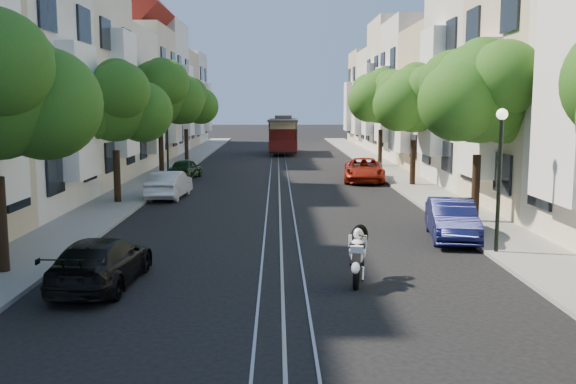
{
  "coord_description": "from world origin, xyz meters",
  "views": [
    {
      "loc": [
        -0.13,
        -14.28,
        4.39
      ],
      "look_at": [
        0.22,
        5.5,
        1.69
      ],
      "focal_mm": 40.0,
      "sensor_mm": 36.0,
      "label": 1
    }
  ],
  "objects_px": {
    "lamp_west": "(167,132)",
    "cable_car": "(284,133)",
    "parked_car_e_mid": "(452,220)",
    "parked_car_e_far": "(364,170)",
    "parked_car_w_near": "(101,262)",
    "lamp_east": "(500,159)",
    "parked_car_w_mid": "(169,184)",
    "parked_car_w_far": "(186,169)",
    "tree_e_c": "(416,101)",
    "tree_w_b": "(116,104)",
    "tree_e_d": "(382,98)",
    "tree_w_d": "(186,102)",
    "sportbike_rider": "(358,253)",
    "tree_w_c": "(161,93)",
    "tree_e_b": "(481,95)"
  },
  "relations": [
    {
      "from": "lamp_west",
      "to": "cable_car",
      "type": "xyz_separation_m",
      "value": [
        6.8,
        21.55,
        -0.98
      ]
    },
    {
      "from": "parked_car_e_mid",
      "to": "parked_car_e_far",
      "type": "relative_size",
      "value": 0.82
    },
    {
      "from": "parked_car_w_near",
      "to": "lamp_east",
      "type": "bearing_deg",
      "value": -160.84
    },
    {
      "from": "parked_car_w_near",
      "to": "parked_car_w_mid",
      "type": "xyz_separation_m",
      "value": [
        -0.8,
        14.84,
        0.05
      ]
    },
    {
      "from": "cable_car",
      "to": "parked_car_w_far",
      "type": "xyz_separation_m",
      "value": [
        -6.1,
        -19.54,
        -1.28
      ]
    },
    {
      "from": "tree_e_c",
      "to": "tree_w_b",
      "type": "bearing_deg",
      "value": -157.38
    },
    {
      "from": "tree_e_d",
      "to": "parked_car_w_mid",
      "type": "bearing_deg",
      "value": -129.42
    },
    {
      "from": "parked_car_e_far",
      "to": "parked_car_w_mid",
      "type": "bearing_deg",
      "value": -141.27
    },
    {
      "from": "tree_e_d",
      "to": "parked_car_e_mid",
      "type": "relative_size",
      "value": 1.71
    },
    {
      "from": "tree_w_b",
      "to": "parked_car_w_near",
      "type": "bearing_deg",
      "value": -78.1
    },
    {
      "from": "tree_e_c",
      "to": "parked_car_w_near",
      "type": "distance_m",
      "value": 22.65
    },
    {
      "from": "tree_e_c",
      "to": "cable_car",
      "type": "distance_m",
      "value": 24.68
    },
    {
      "from": "tree_w_d",
      "to": "sportbike_rider",
      "type": "bearing_deg",
      "value": -75.54
    },
    {
      "from": "tree_w_d",
      "to": "sportbike_rider",
      "type": "height_order",
      "value": "tree_w_d"
    },
    {
      "from": "parked_car_w_far",
      "to": "cable_car",
      "type": "bearing_deg",
      "value": -100.74
    },
    {
      "from": "parked_car_w_near",
      "to": "cable_car",
      "type": "bearing_deg",
      "value": -93.19
    },
    {
      "from": "tree_w_b",
      "to": "lamp_east",
      "type": "bearing_deg",
      "value": -36.58
    },
    {
      "from": "tree_w_c",
      "to": "cable_car",
      "type": "height_order",
      "value": "tree_w_c"
    },
    {
      "from": "tree_e_b",
      "to": "tree_e_d",
      "type": "height_order",
      "value": "tree_e_d"
    },
    {
      "from": "tree_w_b",
      "to": "parked_car_e_far",
      "type": "relative_size",
      "value": 1.29
    },
    {
      "from": "tree_e_b",
      "to": "parked_car_w_far",
      "type": "xyz_separation_m",
      "value": [
        -12.86,
        15.04,
        -4.14
      ]
    },
    {
      "from": "tree_e_c",
      "to": "parked_car_w_far",
      "type": "xyz_separation_m",
      "value": [
        -12.86,
        4.04,
        -4.01
      ]
    },
    {
      "from": "lamp_west",
      "to": "lamp_east",
      "type": "bearing_deg",
      "value": -55.01
    },
    {
      "from": "parked_car_e_mid",
      "to": "parked_car_w_mid",
      "type": "distance_m",
      "value": 14.41
    },
    {
      "from": "tree_w_d",
      "to": "lamp_west",
      "type": "relative_size",
      "value": 1.57
    },
    {
      "from": "lamp_west",
      "to": "tree_w_b",
      "type": "bearing_deg",
      "value": -95.97
    },
    {
      "from": "tree_w_d",
      "to": "parked_car_e_far",
      "type": "height_order",
      "value": "tree_w_d"
    },
    {
      "from": "tree_w_c",
      "to": "lamp_west",
      "type": "bearing_deg",
      "value": -74.25
    },
    {
      "from": "lamp_west",
      "to": "tree_e_b",
      "type": "bearing_deg",
      "value": -43.85
    },
    {
      "from": "lamp_west",
      "to": "parked_car_w_near",
      "type": "relative_size",
      "value": 1.0
    },
    {
      "from": "parked_car_e_far",
      "to": "parked_car_w_near",
      "type": "height_order",
      "value": "parked_car_e_far"
    },
    {
      "from": "tree_e_b",
      "to": "lamp_west",
      "type": "bearing_deg",
      "value": 136.15
    },
    {
      "from": "cable_car",
      "to": "tree_w_d",
      "type": "bearing_deg",
      "value": -133.31
    },
    {
      "from": "tree_e_c",
      "to": "lamp_west",
      "type": "height_order",
      "value": "tree_e_c"
    },
    {
      "from": "tree_e_d",
      "to": "parked_car_w_near",
      "type": "xyz_separation_m",
      "value": [
        -11.66,
        -30.0,
        -4.27
      ]
    },
    {
      "from": "sportbike_rider",
      "to": "parked_car_w_mid",
      "type": "height_order",
      "value": "sportbike_rider"
    },
    {
      "from": "tree_e_d",
      "to": "cable_car",
      "type": "relative_size",
      "value": 0.83
    },
    {
      "from": "tree_e_b",
      "to": "cable_car",
      "type": "distance_m",
      "value": 35.35
    },
    {
      "from": "tree_w_d",
      "to": "sportbike_rider",
      "type": "relative_size",
      "value": 3.74
    },
    {
      "from": "tree_e_d",
      "to": "lamp_west",
      "type": "bearing_deg",
      "value": -146.5
    },
    {
      "from": "tree_w_d",
      "to": "parked_car_e_mid",
      "type": "distance_m",
      "value": 32.56
    },
    {
      "from": "parked_car_e_mid",
      "to": "parked_car_w_mid",
      "type": "bearing_deg",
      "value": 146.22
    },
    {
      "from": "tree_e_b",
      "to": "lamp_east",
      "type": "height_order",
      "value": "tree_e_b"
    },
    {
      "from": "lamp_east",
      "to": "parked_car_w_far",
      "type": "xyz_separation_m",
      "value": [
        -11.9,
        20.01,
        -2.26
      ]
    },
    {
      "from": "tree_w_d",
      "to": "parked_car_w_mid",
      "type": "relative_size",
      "value": 1.65
    },
    {
      "from": "tree_e_c",
      "to": "tree_w_c",
      "type": "xyz_separation_m",
      "value": [
        -14.4,
        5.0,
        0.47
      ]
    },
    {
      "from": "sportbike_rider",
      "to": "cable_car",
      "type": "distance_m",
      "value": 42.5
    },
    {
      "from": "cable_car",
      "to": "tree_e_b",
      "type": "bearing_deg",
      "value": -77.01
    },
    {
      "from": "lamp_west",
      "to": "parked_car_w_far",
      "type": "xyz_separation_m",
      "value": [
        0.7,
        2.01,
        -2.26
      ]
    },
    {
      "from": "tree_e_c",
      "to": "parked_car_w_far",
      "type": "height_order",
      "value": "tree_e_c"
    }
  ]
}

